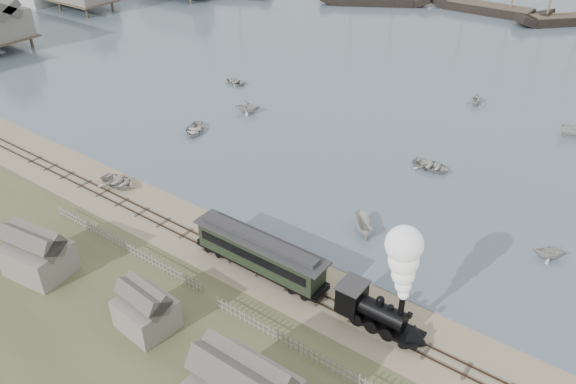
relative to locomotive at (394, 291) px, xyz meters
The scene contains 17 objects.
ground 17.60m from the locomotive, behind, with size 600.00×600.00×0.00m, color tan.
rail_track 17.47m from the locomotive, behind, with size 120.00×1.80×0.16m.
picket_fence_west 24.36m from the locomotive, 167.97° to the right, with size 19.00×0.10×1.20m, color slate, non-canonical shape.
picket_fence_east 8.24m from the locomotive, 129.10° to the right, with size 15.00×0.10×1.20m, color slate, non-canonical shape.
shed_left 29.43m from the locomotive, 157.81° to the right, with size 5.00×4.00×4.10m, color slate, non-canonical shape.
shed_mid 18.49m from the locomotive, 146.26° to the right, with size 4.00×3.50×3.60m, color slate, non-canonical shape.
locomotive is the anchor object (origin of this frame).
passenger_coach 12.34m from the locomotive, behind, with size 12.67×2.44×3.08m.
beached_dinghy 33.02m from the locomotive, behind, with size 4.35×3.11×0.90m, color #BAB8B1.
rowboat_0 38.48m from the locomotive, 155.88° to the left, with size 4.28×3.05×0.89m, color #BAB8B1.
rowboat_1 41.37m from the locomotive, 144.11° to the left, with size 3.38×2.92×1.78m, color #BAB8B1.
rowboat_2 13.06m from the locomotive, 128.32° to the left, with size 3.55×1.33×1.37m, color #BAB8B1.
rowboat_3 25.79m from the locomotive, 106.81° to the left, with size 4.28×3.05×0.89m, color #BAB8B1.
rowboat_4 17.92m from the locomotive, 65.77° to the left, with size 2.74×2.36×1.44m, color #BAB8B1.
rowboat_5 42.69m from the locomotive, 85.23° to the left, with size 4.07×1.53×1.57m, color #BAB8B1.
rowboat_6 52.00m from the locomotive, 143.21° to the left, with size 3.49×2.49×0.72m, color #BAB8B1.
rowboat_7 45.93m from the locomotive, 102.32° to the left, with size 2.98×2.57×1.57m, color #BAB8B1.
Camera 1 is at (28.27, -30.32, 31.28)m, focal length 35.00 mm.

